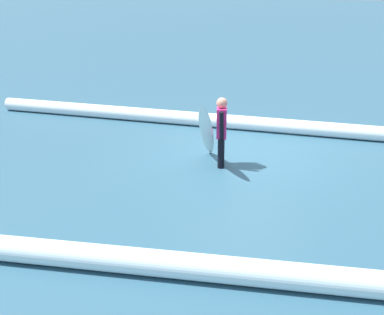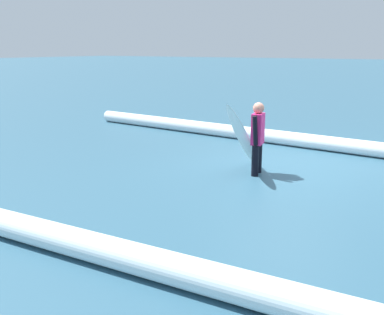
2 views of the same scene
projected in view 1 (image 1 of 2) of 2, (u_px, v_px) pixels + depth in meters
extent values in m
plane|color=#2C546A|center=(243.00, 157.00, 11.73)|extent=(190.00, 190.00, 0.00)
cylinder|color=black|center=(221.00, 153.00, 10.95)|extent=(0.14, 0.14, 0.61)
cylinder|color=black|center=(221.00, 149.00, 11.22)|extent=(0.14, 0.14, 0.61)
cube|color=#D82672|center=(222.00, 123.00, 10.90)|extent=(0.26, 0.37, 0.60)
sphere|color=tan|center=(222.00, 103.00, 10.77)|extent=(0.22, 0.22, 0.22)
cylinder|color=black|center=(222.00, 125.00, 10.69)|extent=(0.09, 0.18, 0.58)
cylinder|color=black|center=(222.00, 120.00, 11.10)|extent=(0.09, 0.12, 0.58)
ellipsoid|color=white|center=(207.00, 131.00, 10.97)|extent=(0.48, 1.77, 1.51)
ellipsoid|color=red|center=(207.00, 131.00, 10.97)|extent=(0.27, 1.41, 1.22)
cylinder|color=white|center=(270.00, 125.00, 13.59)|extent=(15.53, 1.32, 0.36)
cylinder|color=white|center=(106.00, 258.00, 7.11)|extent=(17.10, 1.45, 0.35)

